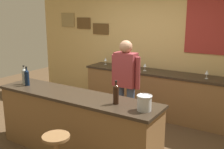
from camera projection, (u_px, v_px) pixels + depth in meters
ground_plane at (92, 142)px, 4.28m from camera, size 10.00×10.00×0.00m
back_wall at (149, 43)px, 5.61m from camera, size 6.00×0.09×2.80m
bar_counter at (75, 124)px, 3.84m from camera, size 2.57×0.60×0.92m
side_counter at (157, 94)px, 5.32m from camera, size 3.13×0.56×0.90m
bartender at (125, 82)px, 4.34m from camera, size 0.52×0.21×1.62m
wine_bottle_a at (24, 76)px, 4.25m from camera, size 0.07×0.07×0.31m
wine_bottle_b at (27, 77)px, 4.16m from camera, size 0.07×0.07×0.31m
wine_bottle_c at (116, 94)px, 3.32m from camera, size 0.07×0.07×0.31m
ice_bucket at (144, 103)px, 3.11m from camera, size 0.19×0.19×0.19m
wine_glass_a at (105, 60)px, 5.93m from camera, size 0.07×0.07×0.16m
wine_glass_b at (139, 64)px, 5.46m from camera, size 0.07×0.07×0.16m
wine_glass_c at (145, 65)px, 5.30m from camera, size 0.07×0.07×0.16m
wine_glass_d at (207, 73)px, 4.68m from camera, size 0.07×0.07×0.16m
coffee_mug at (121, 65)px, 5.62m from camera, size 0.12×0.08×0.09m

